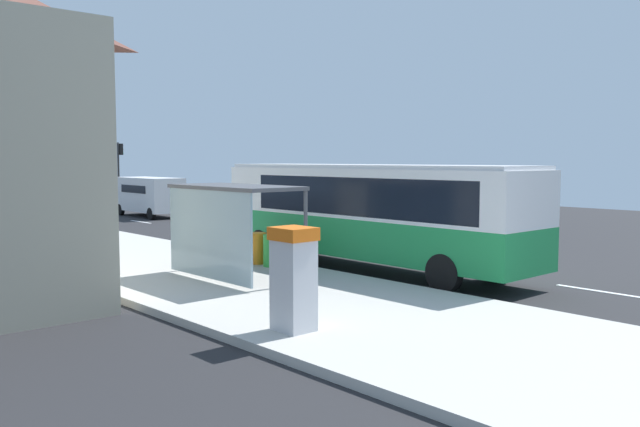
{
  "coord_description": "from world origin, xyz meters",
  "views": [
    {
      "loc": [
        -16.12,
        -13.47,
        3.37
      ],
      "look_at": [
        -1.0,
        3.23,
        1.5
      ],
      "focal_mm": 36.72,
      "sensor_mm": 36.0,
      "label": 1
    }
  ],
  "objects_px": {
    "sedan_near": "(80,196)",
    "white_van": "(149,194)",
    "recycling_bin_red": "(244,246)",
    "bus": "(368,210)",
    "bus_shelter": "(225,208)",
    "recycling_bin_orange": "(258,248)",
    "recycling_bin_green": "(272,251)",
    "ticket_machine": "(294,278)",
    "traffic_light_near_side": "(120,163)"
  },
  "relations": [
    {
      "from": "ticket_machine",
      "to": "recycling_bin_red",
      "type": "relative_size",
      "value": 2.04
    },
    {
      "from": "recycling_bin_orange",
      "to": "sedan_near",
      "type": "bearing_deg",
      "value": 77.63
    },
    {
      "from": "bus",
      "to": "traffic_light_near_side",
      "type": "height_order",
      "value": "traffic_light_near_side"
    },
    {
      "from": "bus",
      "to": "bus_shelter",
      "type": "height_order",
      "value": "bus"
    },
    {
      "from": "traffic_light_near_side",
      "to": "bus_shelter",
      "type": "bearing_deg",
      "value": -110.66
    },
    {
      "from": "recycling_bin_green",
      "to": "bus_shelter",
      "type": "bearing_deg",
      "value": -158.89
    },
    {
      "from": "ticket_machine",
      "to": "bus_shelter",
      "type": "distance_m",
      "value": 5.66
    },
    {
      "from": "bus_shelter",
      "to": "recycling_bin_red",
      "type": "bearing_deg",
      "value": 45.54
    },
    {
      "from": "ticket_machine",
      "to": "recycling_bin_green",
      "type": "distance_m",
      "value": 7.41
    },
    {
      "from": "recycling_bin_red",
      "to": "bus_shelter",
      "type": "relative_size",
      "value": 0.24
    },
    {
      "from": "sedan_near",
      "to": "recycling_bin_orange",
      "type": "height_order",
      "value": "sedan_near"
    },
    {
      "from": "bus",
      "to": "bus_shelter",
      "type": "distance_m",
      "value": 4.76
    },
    {
      "from": "sedan_near",
      "to": "white_van",
      "type": "bearing_deg",
      "value": -90.53
    },
    {
      "from": "recycling_bin_orange",
      "to": "bus_shelter",
      "type": "relative_size",
      "value": 0.24
    },
    {
      "from": "recycling_bin_orange",
      "to": "traffic_light_near_side",
      "type": "height_order",
      "value": "traffic_light_near_side"
    },
    {
      "from": "bus",
      "to": "sedan_near",
      "type": "bearing_deg",
      "value": 82.84
    },
    {
      "from": "recycling_bin_orange",
      "to": "recycling_bin_red",
      "type": "relative_size",
      "value": 1.0
    },
    {
      "from": "ticket_machine",
      "to": "bus",
      "type": "bearing_deg",
      "value": 33.75
    },
    {
      "from": "recycling_bin_green",
      "to": "recycling_bin_orange",
      "type": "distance_m",
      "value": 0.7
    },
    {
      "from": "bus",
      "to": "recycling_bin_red",
      "type": "xyz_separation_m",
      "value": [
        -2.49,
        2.99,
        -1.19
      ]
    },
    {
      "from": "bus",
      "to": "traffic_light_near_side",
      "type": "distance_m",
      "value": 33.16
    },
    {
      "from": "sedan_near",
      "to": "ticket_machine",
      "type": "distance_m",
      "value": 37.93
    },
    {
      "from": "bus_shelter",
      "to": "sedan_near",
      "type": "bearing_deg",
      "value": 74.39
    },
    {
      "from": "white_van",
      "to": "bus_shelter",
      "type": "height_order",
      "value": "bus_shelter"
    },
    {
      "from": "white_van",
      "to": "ticket_machine",
      "type": "distance_m",
      "value": 28.05
    },
    {
      "from": "bus",
      "to": "sedan_near",
      "type": "distance_m",
      "value": 32.17
    },
    {
      "from": "traffic_light_near_side",
      "to": "ticket_machine",
      "type": "bearing_deg",
      "value": -110.71
    },
    {
      "from": "sedan_near",
      "to": "recycling_bin_green",
      "type": "relative_size",
      "value": 4.72
    },
    {
      "from": "bus",
      "to": "ticket_machine",
      "type": "xyz_separation_m",
      "value": [
        -6.71,
        -4.48,
        -0.67
      ]
    },
    {
      "from": "recycling_bin_red",
      "to": "traffic_light_near_side",
      "type": "bearing_deg",
      "value": 71.71
    },
    {
      "from": "recycling_bin_orange",
      "to": "bus_shelter",
      "type": "distance_m",
      "value": 3.06
    },
    {
      "from": "recycling_bin_orange",
      "to": "recycling_bin_red",
      "type": "bearing_deg",
      "value": 90.0
    },
    {
      "from": "bus",
      "to": "sedan_near",
      "type": "xyz_separation_m",
      "value": [
        4.01,
        31.91,
        -1.05
      ]
    },
    {
      "from": "white_van",
      "to": "recycling_bin_green",
      "type": "bearing_deg",
      "value": -107.83
    },
    {
      "from": "sedan_near",
      "to": "traffic_light_near_side",
      "type": "relative_size",
      "value": 0.97
    },
    {
      "from": "white_van",
      "to": "recycling_bin_red",
      "type": "distance_m",
      "value": 19.58
    },
    {
      "from": "white_van",
      "to": "recycling_bin_green",
      "type": "xyz_separation_m",
      "value": [
        -6.4,
        -19.89,
        -0.69
      ]
    },
    {
      "from": "recycling_bin_green",
      "to": "traffic_light_near_side",
      "type": "distance_m",
      "value": 32.34
    },
    {
      "from": "bus",
      "to": "bus_shelter",
      "type": "bearing_deg",
      "value": 171.16
    },
    {
      "from": "sedan_near",
      "to": "bus_shelter",
      "type": "distance_m",
      "value": 32.4
    },
    {
      "from": "traffic_light_near_side",
      "to": "bus",
      "type": "bearing_deg",
      "value": -102.58
    },
    {
      "from": "white_van",
      "to": "bus_shelter",
      "type": "relative_size",
      "value": 1.31
    },
    {
      "from": "sedan_near",
      "to": "ticket_machine",
      "type": "relative_size",
      "value": 2.31
    },
    {
      "from": "bus",
      "to": "recycling_bin_orange",
      "type": "relative_size",
      "value": 11.59
    },
    {
      "from": "recycling_bin_red",
      "to": "bus",
      "type": "bearing_deg",
      "value": -50.19
    },
    {
      "from": "recycling_bin_red",
      "to": "traffic_light_near_side",
      "type": "relative_size",
      "value": 0.21
    },
    {
      "from": "bus",
      "to": "bus_shelter",
      "type": "xyz_separation_m",
      "value": [
        -4.7,
        0.73,
        0.25
      ]
    },
    {
      "from": "recycling_bin_orange",
      "to": "bus_shelter",
      "type": "bearing_deg",
      "value": -144.91
    },
    {
      "from": "white_van",
      "to": "recycling_bin_green",
      "type": "relative_size",
      "value": 5.52
    },
    {
      "from": "bus_shelter",
      "to": "bus",
      "type": "bearing_deg",
      "value": -8.84
    }
  ]
}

